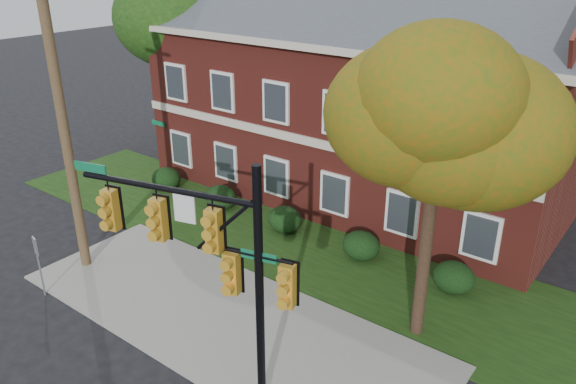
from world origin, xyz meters
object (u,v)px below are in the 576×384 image
Objects in this scene: hedge_center at (285,219)px; hedge_far_right at (454,277)px; hedge_far_left at (166,179)px; utility_pole at (64,129)px; hedge_right at (361,246)px; sign_post at (37,257)px; tree_left_rear at (182,28)px; apartment_building at (359,84)px; traffic_signal at (214,257)px; hedge_left at (221,197)px; tree_near_right at (447,116)px.

hedge_center and hedge_far_right have the same top height.
hedge_far_left is 8.38m from utility_pole.
hedge_right is 0.66× the size of sign_post.
tree_left_rear reaches higher than hedge_right.
hedge_far_left and hedge_right have the same top height.
sign_post is at bearing -141.60° from hedge_far_right.
apartment_building is 7.73m from hedge_right.
hedge_far_left is 0.22× the size of traffic_signal.
traffic_signal reaches higher than hedge_center.
hedge_left is 1.00× the size of hedge_far_right.
hedge_right is at bearing -56.33° from apartment_building.
utility_pole reaches higher than traffic_signal.
hedge_far_right is 13.43m from sign_post.
tree_left_rear is at bearing 129.04° from sign_post.
hedge_left is 7.87m from utility_pole.
sign_post reaches higher than hedge_right.
apartment_building reaches higher than traffic_signal.
utility_pole is 4.71× the size of sign_post.
hedge_right is at bearing 0.00° from hedge_far_left.
traffic_signal reaches higher than hedge_far_right.
hedge_right is 0.16× the size of tree_near_right.
hedge_right is 10.91m from sign_post.
hedge_center is 9.08m from sign_post.
tree_near_right is 1.34× the size of traffic_signal.
hedge_far_left is 0.14× the size of utility_pole.
hedge_left is 0.16× the size of tree_left_rear.
tree_near_right is at bearing 39.58° from sign_post.
utility_pole is at bearing 118.40° from sign_post.
apartment_building reaches higher than hedge_left.
hedge_right is (10.50, 0.00, 0.00)m from hedge_far_left.
hedge_left is 3.50m from hedge_center.
sign_post is at bearing -68.33° from utility_pole.
apartment_building is 13.87m from traffic_signal.
hedge_center is at bearing 180.00° from hedge_right.
hedge_far_right is at bearing 35.72° from utility_pole.
traffic_signal is 8.37m from utility_pole.
hedge_far_left is at bearing 125.29° from sign_post.
hedge_far_right is 13.56m from utility_pole.
hedge_far_right is (7.00, -5.25, -4.46)m from apartment_building.
hedge_far_left and hedge_far_right have the same top height.
utility_pole reaches higher than hedge_far_right.
hedge_far_left and hedge_center have the same top height.
apartment_building is 13.43× the size of hedge_center.
hedge_far_left is at bearing 168.73° from tree_near_right.
hedge_left is 7.00m from hedge_right.
utility_pole is at bearing 154.38° from traffic_signal.
hedge_far_left is at bearing 180.00° from hedge_far_right.
hedge_center is 1.00× the size of hedge_far_right.
traffic_signal is (4.08, -7.96, 3.45)m from hedge_center.
apartment_building is 9.94m from tree_left_rear.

